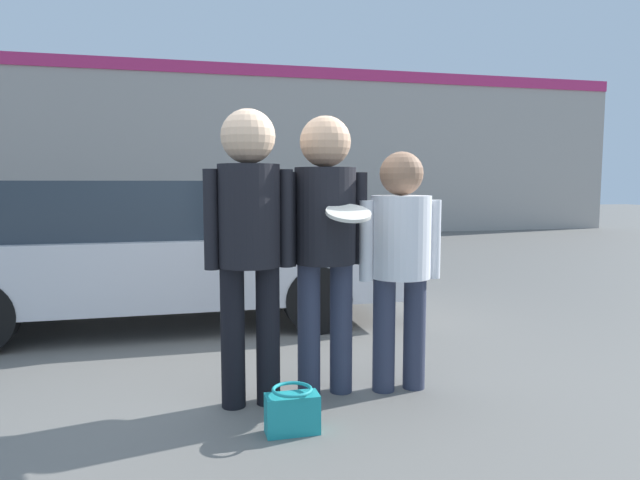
# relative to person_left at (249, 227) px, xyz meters

# --- Properties ---
(ground_plane) EXTENTS (56.00, 56.00, 0.00)m
(ground_plane) POSITION_rel_person_left_xyz_m (0.26, 0.14, -1.13)
(ground_plane) COLOR #66635E
(storefront_building) EXTENTS (24.00, 0.22, 4.45)m
(storefront_building) POSITION_rel_person_left_xyz_m (0.26, 11.63, 1.13)
(storefront_building) COLOR #B2A89E
(storefront_building) RESTS_ON ground
(person_left) EXTENTS (0.55, 0.38, 1.84)m
(person_left) POSITION_rel_person_left_xyz_m (0.00, 0.00, 0.00)
(person_left) COLOR black
(person_left) RESTS_ON ground
(person_middle_with_frisbee) EXTENTS (0.57, 0.62, 1.82)m
(person_middle_with_frisbee) POSITION_rel_person_left_xyz_m (0.50, 0.08, -0.01)
(person_middle_with_frisbee) COLOR #2D3347
(person_middle_with_frisbee) RESTS_ON ground
(person_right) EXTENTS (0.57, 0.40, 1.60)m
(person_right) POSITION_rel_person_left_xyz_m (1.01, 0.04, -0.17)
(person_right) COLOR #2D3347
(person_right) RESTS_ON ground
(parked_car_near) EXTENTS (4.60, 1.82, 1.42)m
(parked_car_near) POSITION_rel_person_left_xyz_m (-0.63, 2.41, -0.41)
(parked_car_near) COLOR silver
(parked_car_near) RESTS_ON ground
(shrub) EXTENTS (0.96, 0.96, 0.96)m
(shrub) POSITION_rel_person_left_xyz_m (3.19, 10.96, -0.64)
(shrub) COLOR #285B2D
(shrub) RESTS_ON ground
(handbag) EXTENTS (0.30, 0.23, 0.26)m
(handbag) POSITION_rel_person_left_xyz_m (0.17, -0.47, -1.00)
(handbag) COLOR teal
(handbag) RESTS_ON ground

